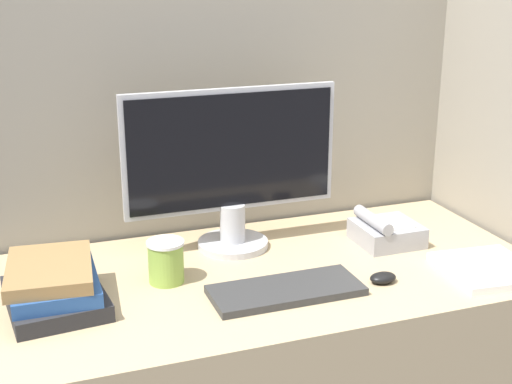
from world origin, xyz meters
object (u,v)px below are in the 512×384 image
at_px(mouse, 383,278).
at_px(keyboard, 284,291).
at_px(monitor, 232,170).
at_px(coffee_cup, 166,261).
at_px(book_stack, 54,286).
at_px(desk_telephone, 385,232).

bearing_deg(mouse, keyboard, 174.82).
xyz_separation_m(monitor, coffee_cup, (-0.24, -0.17, -0.18)).
bearing_deg(coffee_cup, monitor, 35.33).
xyz_separation_m(book_stack, desk_telephone, (0.96, 0.08, -0.02)).
height_order(monitor, book_stack, monitor).
bearing_deg(book_stack, keyboard, -13.48).
bearing_deg(book_stack, mouse, -10.80).
relative_size(keyboard, coffee_cup, 3.38).
bearing_deg(desk_telephone, monitor, 163.61).
height_order(keyboard, mouse, mouse).
bearing_deg(desk_telephone, coffee_cup, -176.64).
relative_size(mouse, book_stack, 0.24).
height_order(keyboard, book_stack, book_stack).
relative_size(monitor, coffee_cup, 5.48).
bearing_deg(keyboard, desk_telephone, 27.52).
height_order(mouse, coffee_cup, coffee_cup).
distance_m(keyboard, mouse, 0.27).
relative_size(mouse, desk_telephone, 0.40).
bearing_deg(keyboard, book_stack, 166.52).
xyz_separation_m(coffee_cup, book_stack, (-0.29, -0.04, -0.00)).
height_order(keyboard, desk_telephone, desk_telephone).
distance_m(book_stack, desk_telephone, 0.97).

